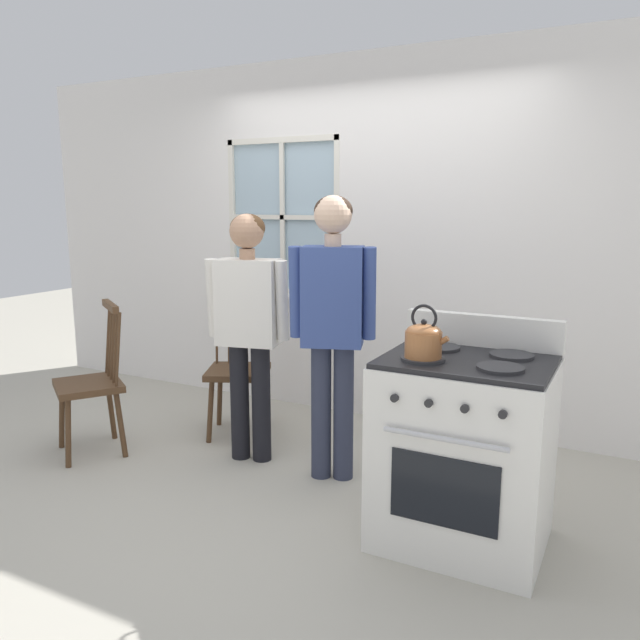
{
  "coord_description": "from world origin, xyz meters",
  "views": [
    {
      "loc": [
        1.8,
        -2.93,
        1.64
      ],
      "look_at": [
        0.25,
        0.07,
        1.0
      ],
      "focal_mm": 35.0,
      "sensor_mm": 36.0,
      "label": 1
    }
  ],
  "objects_px": {
    "chair_near_wall": "(92,385)",
    "kettle": "(424,339)",
    "person_elderly_left": "(249,313)",
    "person_teen_center": "(333,310)",
    "chair_by_window": "(239,371)",
    "handbag": "(243,314)",
    "potted_plant": "(260,284)",
    "stove": "(464,450)"
  },
  "relations": [
    {
      "from": "person_teen_center",
      "to": "handbag",
      "type": "height_order",
      "value": "person_teen_center"
    },
    {
      "from": "kettle",
      "to": "handbag",
      "type": "height_order",
      "value": "kettle"
    },
    {
      "from": "chair_near_wall",
      "to": "person_elderly_left",
      "type": "distance_m",
      "value": 1.17
    },
    {
      "from": "chair_near_wall",
      "to": "handbag",
      "type": "relative_size",
      "value": 3.25
    },
    {
      "from": "chair_by_window",
      "to": "chair_near_wall",
      "type": "distance_m",
      "value": 0.98
    },
    {
      "from": "chair_near_wall",
      "to": "potted_plant",
      "type": "relative_size",
      "value": 4.09
    },
    {
      "from": "stove",
      "to": "person_teen_center",
      "type": "bearing_deg",
      "value": 157.87
    },
    {
      "from": "chair_by_window",
      "to": "handbag",
      "type": "relative_size",
      "value": 3.25
    },
    {
      "from": "person_teen_center",
      "to": "kettle",
      "type": "distance_m",
      "value": 0.86
    },
    {
      "from": "stove",
      "to": "potted_plant",
      "type": "distance_m",
      "value": 2.56
    },
    {
      "from": "person_elderly_left",
      "to": "potted_plant",
      "type": "bearing_deg",
      "value": 106.71
    },
    {
      "from": "handbag",
      "to": "potted_plant",
      "type": "bearing_deg",
      "value": 108.68
    },
    {
      "from": "potted_plant",
      "to": "handbag",
      "type": "distance_m",
      "value": 0.54
    },
    {
      "from": "kettle",
      "to": "handbag",
      "type": "relative_size",
      "value": 0.8
    },
    {
      "from": "person_teen_center",
      "to": "kettle",
      "type": "bearing_deg",
      "value": -53.96
    },
    {
      "from": "person_teen_center",
      "to": "handbag",
      "type": "bearing_deg",
      "value": 131.69
    },
    {
      "from": "chair_near_wall",
      "to": "kettle",
      "type": "height_order",
      "value": "kettle"
    },
    {
      "from": "chair_near_wall",
      "to": "person_teen_center",
      "type": "height_order",
      "value": "person_teen_center"
    },
    {
      "from": "chair_by_window",
      "to": "handbag",
      "type": "height_order",
      "value": "same"
    },
    {
      "from": "stove",
      "to": "handbag",
      "type": "xyz_separation_m",
      "value": [
        -1.9,
        0.92,
        0.35
      ]
    },
    {
      "from": "potted_plant",
      "to": "person_teen_center",
      "type": "bearing_deg",
      "value": -41.84
    },
    {
      "from": "kettle",
      "to": "chair_by_window",
      "type": "bearing_deg",
      "value": 152.59
    },
    {
      "from": "handbag",
      "to": "person_elderly_left",
      "type": "bearing_deg",
      "value": -52.53
    },
    {
      "from": "chair_near_wall",
      "to": "handbag",
      "type": "bearing_deg",
      "value": 93.65
    },
    {
      "from": "stove",
      "to": "potted_plant",
      "type": "bearing_deg",
      "value": 145.52
    },
    {
      "from": "person_elderly_left",
      "to": "person_teen_center",
      "type": "bearing_deg",
      "value": -13.39
    },
    {
      "from": "potted_plant",
      "to": "kettle",
      "type": "bearing_deg",
      "value": -39.34
    },
    {
      "from": "chair_by_window",
      "to": "handbag",
      "type": "bearing_deg",
      "value": 90.0
    },
    {
      "from": "chair_by_window",
      "to": "potted_plant",
      "type": "xyz_separation_m",
      "value": [
        -0.27,
        0.71,
        0.52
      ]
    },
    {
      "from": "potted_plant",
      "to": "chair_near_wall",
      "type": "bearing_deg",
      "value": -105.18
    },
    {
      "from": "potted_plant",
      "to": "handbag",
      "type": "relative_size",
      "value": 0.79
    },
    {
      "from": "chair_by_window",
      "to": "handbag",
      "type": "distance_m",
      "value": 0.43
    },
    {
      "from": "stove",
      "to": "person_elderly_left",
      "type": "bearing_deg",
      "value": 166.06
    },
    {
      "from": "chair_by_window",
      "to": "kettle",
      "type": "height_order",
      "value": "kettle"
    },
    {
      "from": "person_teen_center",
      "to": "handbag",
      "type": "distance_m",
      "value": 1.18
    },
    {
      "from": "chair_by_window",
      "to": "person_elderly_left",
      "type": "height_order",
      "value": "person_elderly_left"
    },
    {
      "from": "stove",
      "to": "chair_by_window",
      "type": "bearing_deg",
      "value": 158.44
    },
    {
      "from": "person_teen_center",
      "to": "kettle",
      "type": "height_order",
      "value": "person_teen_center"
    },
    {
      "from": "chair_near_wall",
      "to": "kettle",
      "type": "bearing_deg",
      "value": 31.41
    },
    {
      "from": "person_elderly_left",
      "to": "person_teen_center",
      "type": "height_order",
      "value": "person_teen_center"
    },
    {
      "from": "person_elderly_left",
      "to": "handbag",
      "type": "distance_m",
      "value": 0.72
    },
    {
      "from": "chair_near_wall",
      "to": "stove",
      "type": "bearing_deg",
      "value": 34.68
    }
  ]
}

